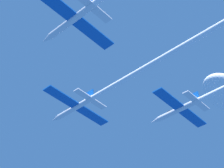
% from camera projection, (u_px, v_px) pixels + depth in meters
% --- Properties ---
extents(jet_lead, '(18.04, 48.20, 2.99)m').
position_uv_depth(jet_lead, '(116.00, 84.00, 80.78)').
color(jet_lead, silver).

